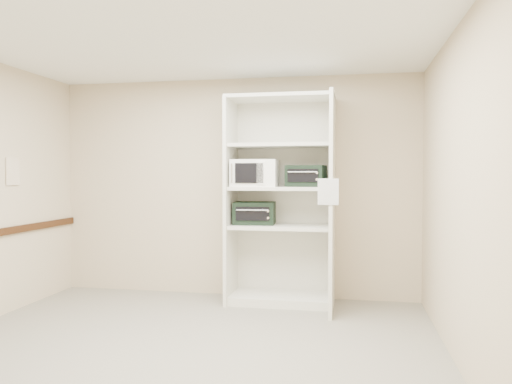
% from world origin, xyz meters
% --- Properties ---
extents(floor, '(4.50, 4.00, 0.01)m').
position_xyz_m(floor, '(0.00, 0.00, 0.00)').
color(floor, slate).
rests_on(floor, ground).
extents(ceiling, '(4.50, 4.00, 0.01)m').
position_xyz_m(ceiling, '(0.00, 0.00, 2.70)').
color(ceiling, white).
extents(wall_back, '(4.50, 0.02, 2.70)m').
position_xyz_m(wall_back, '(0.00, 2.00, 1.35)').
color(wall_back, '#C5AA90').
rests_on(wall_back, ground).
extents(wall_front, '(4.50, 0.02, 2.70)m').
position_xyz_m(wall_front, '(0.00, -2.00, 1.35)').
color(wall_front, '#C5AA90').
rests_on(wall_front, ground).
extents(wall_right, '(0.02, 4.00, 2.70)m').
position_xyz_m(wall_right, '(2.25, 0.00, 1.35)').
color(wall_right, '#C5AA90').
rests_on(wall_right, ground).
extents(shelving_unit, '(1.24, 0.92, 2.42)m').
position_xyz_m(shelving_unit, '(0.67, 1.70, 1.13)').
color(shelving_unit, silver).
rests_on(shelving_unit, floor).
extents(microwave, '(0.54, 0.42, 0.32)m').
position_xyz_m(microwave, '(0.32, 1.65, 1.53)').
color(microwave, white).
rests_on(microwave, shelving_unit).
extents(toaster_oven_upper, '(0.47, 0.38, 0.25)m').
position_xyz_m(toaster_oven_upper, '(0.91, 1.72, 1.49)').
color(toaster_oven_upper, black).
rests_on(toaster_oven_upper, shelving_unit).
extents(toaster_oven_lower, '(0.50, 0.39, 0.26)m').
position_xyz_m(toaster_oven_lower, '(0.30, 1.74, 1.05)').
color(toaster_oven_lower, black).
rests_on(toaster_oven_lower, shelving_unit).
extents(paper_sign, '(0.21, 0.02, 0.26)m').
position_xyz_m(paper_sign, '(1.20, 1.07, 1.33)').
color(paper_sign, white).
rests_on(paper_sign, shelving_unit).
extents(wall_poster, '(0.01, 0.22, 0.30)m').
position_xyz_m(wall_poster, '(-2.24, 0.82, 1.54)').
color(wall_poster, white).
rests_on(wall_poster, wall_left).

